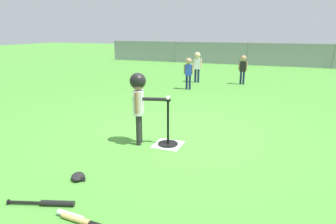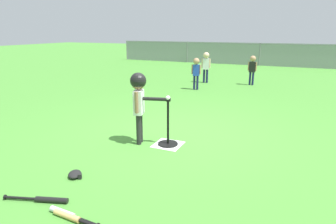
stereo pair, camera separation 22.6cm
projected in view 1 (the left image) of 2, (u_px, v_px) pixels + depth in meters
ground_plane at (175, 133)px, 5.21m from camera, size 60.00×60.00×0.00m
home_plate at (168, 144)px, 4.69m from camera, size 0.44×0.44×0.01m
batting_tee at (168, 138)px, 4.66m from camera, size 0.32×0.32×0.74m
baseball_on_tee at (168, 98)px, 4.48m from camera, size 0.07×0.07×0.07m
batter_child at (139, 94)px, 4.51m from camera, size 0.63×0.32×1.16m
fielder_near_left at (243, 66)px, 9.72m from camera, size 0.29×0.19×0.98m
fielder_deep_left at (197, 63)px, 10.06m from camera, size 0.31×0.21×1.06m
fielder_near_right at (188, 69)px, 8.88m from camera, size 0.28×0.19×0.98m
spare_bat_silver at (76, 217)px, 2.83m from camera, size 0.61×0.09×0.06m
spare_bat_wood at (81, 221)px, 2.78m from camera, size 0.65×0.09×0.06m
spare_bat_black at (51, 203)px, 3.06m from camera, size 0.70×0.28×0.06m
glove_by_plate at (78, 177)px, 3.60m from camera, size 0.26×0.27×0.07m
outfield_fence at (248, 53)px, 15.13m from camera, size 16.06×0.06×1.15m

